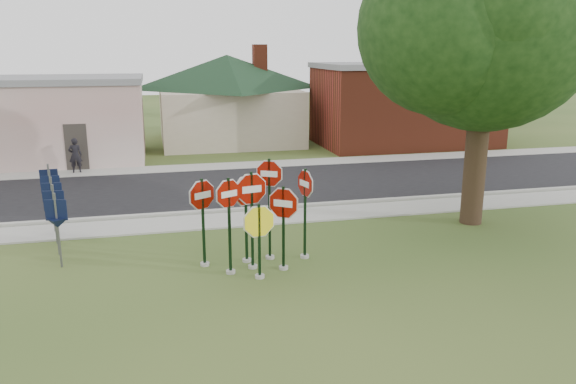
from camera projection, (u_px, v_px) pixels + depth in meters
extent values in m
plane|color=#2F4A1C|center=(268.00, 287.00, 13.45)|extent=(120.00, 120.00, 0.00)
cube|color=#97978F|center=(235.00, 220.00, 18.63)|extent=(60.00, 1.60, 0.06)
cube|color=black|center=(219.00, 188.00, 22.87)|extent=(60.00, 7.00, 0.04)
cube|color=#97978F|center=(209.00, 167.00, 26.92)|extent=(60.00, 1.60, 0.06)
cube|color=#97978F|center=(231.00, 210.00, 19.56)|extent=(60.00, 0.20, 0.14)
cylinder|color=#9C9A91|center=(253.00, 266.00, 14.60)|extent=(0.24, 0.24, 0.08)
cube|color=black|center=(252.00, 221.00, 14.30)|extent=(0.07, 0.06, 2.56)
cylinder|color=white|center=(251.00, 189.00, 14.09)|extent=(1.09, 0.24, 1.11)
cylinder|color=#840D03|center=(251.00, 189.00, 14.09)|extent=(1.01, 0.23, 1.03)
cube|color=white|center=(251.00, 189.00, 14.09)|extent=(0.50, 0.12, 0.18)
cylinder|color=#9C9A91|center=(260.00, 276.00, 13.97)|extent=(0.24, 0.24, 0.08)
cube|color=black|center=(259.00, 242.00, 13.75)|extent=(0.07, 0.06, 1.91)
cylinder|color=white|center=(259.00, 222.00, 13.62)|extent=(1.10, 0.19, 1.11)
cylinder|color=yellow|center=(259.00, 222.00, 13.62)|extent=(1.02, 0.18, 1.03)
cylinder|color=#9C9A91|center=(231.00, 272.00, 14.26)|extent=(0.24, 0.24, 0.08)
cube|color=black|center=(229.00, 227.00, 13.96)|extent=(0.08, 0.07, 2.49)
cylinder|color=white|center=(229.00, 194.00, 13.75)|extent=(0.89, 0.45, 0.99)
cylinder|color=#840D03|center=(229.00, 194.00, 13.75)|extent=(0.83, 0.42, 0.91)
cube|color=white|center=(229.00, 194.00, 13.75)|extent=(0.41, 0.21, 0.16)
cylinder|color=#9C9A91|center=(284.00, 268.00, 14.53)|extent=(0.24, 0.24, 0.08)
cube|color=black|center=(283.00, 228.00, 14.27)|extent=(0.08, 0.08, 2.21)
cylinder|color=white|center=(283.00, 203.00, 14.10)|extent=(0.90, 0.65, 1.10)
cylinder|color=#840D03|center=(283.00, 203.00, 14.10)|extent=(0.84, 0.61, 1.02)
cube|color=white|center=(283.00, 203.00, 14.10)|extent=(0.42, 0.30, 0.18)
cylinder|color=#9C9A91|center=(270.00, 257.00, 15.26)|extent=(0.24, 0.24, 0.08)
cube|color=black|center=(270.00, 210.00, 14.93)|extent=(0.08, 0.07, 2.77)
cylinder|color=white|center=(269.00, 174.00, 14.68)|extent=(0.88, 0.47, 0.99)
cylinder|color=#840D03|center=(269.00, 174.00, 14.68)|extent=(0.82, 0.44, 0.91)
cube|color=white|center=(269.00, 174.00, 14.68)|extent=(0.41, 0.22, 0.16)
cylinder|color=#9C9A91|center=(247.00, 260.00, 15.04)|extent=(0.24, 0.24, 0.08)
cube|color=black|center=(246.00, 219.00, 14.76)|extent=(0.08, 0.07, 2.40)
cylinder|color=white|center=(246.00, 191.00, 14.57)|extent=(0.93, 0.62, 1.10)
cylinder|color=#840D03|center=(246.00, 191.00, 14.57)|extent=(0.86, 0.58, 1.02)
cube|color=white|center=(246.00, 191.00, 14.57)|extent=(0.43, 0.29, 0.18)
cylinder|color=#9C9A91|center=(305.00, 256.00, 15.33)|extent=(0.24, 0.24, 0.08)
cube|color=black|center=(305.00, 214.00, 15.03)|extent=(0.06, 0.07, 2.49)
cylinder|color=white|center=(305.00, 184.00, 14.82)|extent=(0.29, 0.96, 1.00)
cylinder|color=#840D03|center=(305.00, 184.00, 14.82)|extent=(0.27, 0.89, 0.92)
cube|color=white|center=(305.00, 184.00, 14.82)|extent=(0.14, 0.44, 0.16)
cylinder|color=#9C9A91|center=(205.00, 264.00, 14.77)|extent=(0.24, 0.24, 0.08)
cube|color=black|center=(203.00, 223.00, 14.49)|extent=(0.08, 0.07, 2.35)
cylinder|color=white|center=(202.00, 195.00, 14.31)|extent=(0.93, 0.56, 1.08)
cylinder|color=#840D03|center=(202.00, 195.00, 14.31)|extent=(0.87, 0.53, 1.00)
cube|color=white|center=(202.00, 195.00, 14.31)|extent=(0.43, 0.26, 0.17)
cube|color=#59595E|center=(58.00, 231.00, 14.43)|extent=(0.05, 0.05, 2.00)
cube|color=black|center=(56.00, 210.00, 14.30)|extent=(0.55, 0.13, 0.55)
cone|color=black|center=(57.00, 223.00, 14.38)|extent=(0.65, 0.65, 0.25)
cube|color=#59595E|center=(56.00, 220.00, 15.33)|extent=(0.05, 0.05, 2.00)
cube|color=black|center=(54.00, 201.00, 15.19)|extent=(0.55, 0.09, 0.55)
cone|color=black|center=(55.00, 213.00, 15.28)|extent=(0.62, 0.62, 0.25)
cube|color=#59595E|center=(54.00, 210.00, 16.23)|extent=(0.05, 0.05, 2.00)
cube|color=black|center=(52.00, 192.00, 16.09)|extent=(0.55, 0.05, 0.55)
cone|color=black|center=(53.00, 204.00, 16.18)|extent=(0.58, 0.58, 0.25)
cube|color=#59595E|center=(52.00, 202.00, 17.12)|extent=(0.05, 0.05, 2.00)
cube|color=black|center=(50.00, 185.00, 16.99)|extent=(0.55, 0.05, 0.55)
cone|color=black|center=(52.00, 196.00, 17.08)|extent=(0.58, 0.58, 0.25)
cube|color=#59595E|center=(51.00, 194.00, 18.02)|extent=(0.05, 0.05, 2.00)
cube|color=black|center=(49.00, 178.00, 17.89)|extent=(0.55, 0.09, 0.55)
cone|color=black|center=(50.00, 188.00, 17.97)|extent=(0.62, 0.62, 0.25)
cube|color=beige|center=(19.00, 122.00, 27.89)|extent=(12.00, 6.00, 4.00)
cube|color=gray|center=(14.00, 80.00, 27.38)|extent=(12.20, 6.20, 0.30)
cube|color=#332D28|center=(77.00, 148.00, 25.98)|extent=(1.00, 0.10, 2.20)
cube|color=#C0B299|center=(228.00, 115.00, 34.24)|extent=(8.00, 8.00, 3.20)
pyramid|color=black|center=(227.00, 55.00, 33.34)|extent=(11.60, 11.60, 2.00)
cube|color=maroon|center=(260.00, 58.00, 33.84)|extent=(0.80, 0.80, 1.60)
cube|color=maroon|center=(405.00, 106.00, 33.03)|extent=(10.00, 6.00, 4.50)
cube|color=gray|center=(407.00, 66.00, 32.45)|extent=(10.20, 6.20, 0.30)
cube|color=white|center=(394.00, 106.00, 29.71)|extent=(2.00, 0.08, 0.90)
cylinder|color=black|center=(477.00, 147.00, 17.82)|extent=(0.70, 0.70, 4.99)
sphere|color=black|center=(487.00, 19.00, 16.85)|extent=(6.77, 6.77, 6.77)
cylinder|color=black|center=(484.00, 97.00, 42.41)|extent=(0.50, 0.50, 4.00)
sphere|color=black|center=(489.00, 48.00, 41.52)|extent=(5.60, 5.60, 5.60)
imported|color=black|center=(75.00, 155.00, 25.45)|extent=(0.61, 0.44, 1.58)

